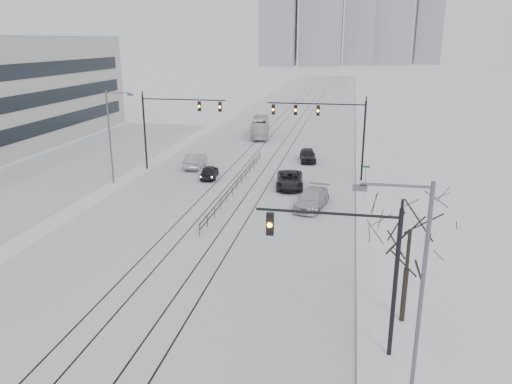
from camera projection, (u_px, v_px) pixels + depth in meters
name	position (u px, v px, depth m)	size (l,w,h in m)	color
road	(281.00, 133.00, 75.14)	(22.00, 260.00, 0.02)	silver
sidewalk_east	(373.00, 136.00, 72.70)	(5.00, 260.00, 0.16)	white
curb	(356.00, 136.00, 73.14)	(0.10, 260.00, 0.12)	gray
parking_strip	(71.00, 167.00, 55.24)	(14.00, 60.00, 0.03)	silver
tram_rails	(257.00, 165.00, 56.35)	(5.30, 180.00, 0.01)	black
skyline	(347.00, 6.00, 265.95)	(96.00, 48.00, 72.00)	#9196A0
traffic_mast_near	(358.00, 261.00, 21.15)	(6.10, 0.37, 7.00)	black
traffic_mast_ne	(330.00, 123.00, 48.51)	(9.60, 0.37, 8.00)	black
traffic_mast_nw	(170.00, 119.00, 52.49)	(9.10, 0.37, 8.00)	black
street_light_east	(414.00, 283.00, 17.80)	(2.73, 0.25, 9.00)	#595B60
street_light_west	(112.00, 131.00, 47.62)	(2.73, 0.25, 9.00)	#595B60
bare_tree	(409.00, 240.00, 23.56)	(4.40, 4.40, 6.10)	black
median_fence	(237.00, 184.00, 46.81)	(0.06, 24.00, 1.00)	black
street_sign	(366.00, 174.00, 46.26)	(0.70, 0.06, 2.40)	#595B60
sedan_sb_inner	(209.00, 172.00, 50.69)	(1.60, 3.98, 1.35)	black
sedan_sb_outer	(195.00, 161.00, 54.91)	(1.68, 4.81, 1.58)	#95969C
sedan_nb_front	(290.00, 180.00, 47.49)	(2.48, 5.38, 1.49)	black
sedan_nb_right	(312.00, 199.00, 41.69)	(2.14, 5.26, 1.53)	silver
sedan_nb_far	(308.00, 155.00, 57.67)	(1.78, 4.41, 1.50)	black
box_truck	(260.00, 127.00, 72.44)	(2.27, 9.70, 2.70)	silver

